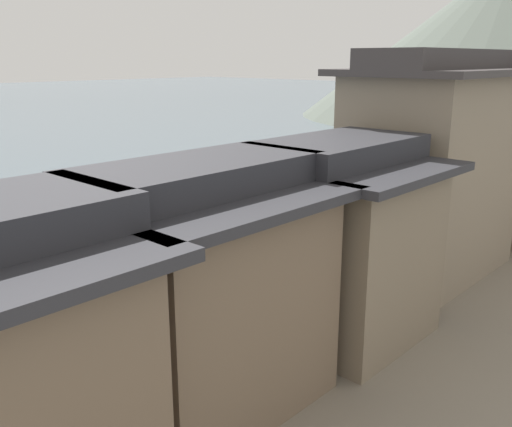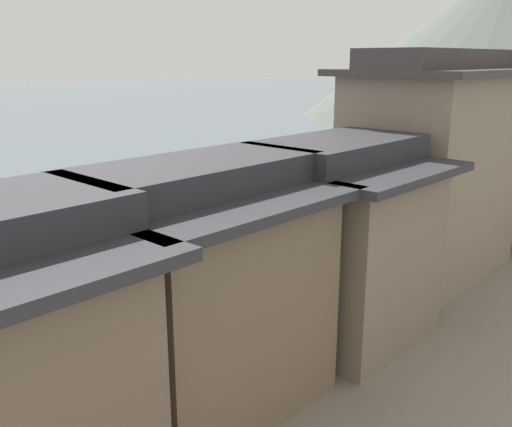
% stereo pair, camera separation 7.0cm
% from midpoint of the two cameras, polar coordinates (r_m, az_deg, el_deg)
% --- Properties ---
extents(boat_moored_second, '(3.87, 5.16, 0.75)m').
position_cam_midpoint_polar(boat_moored_second, '(29.22, -5.98, -2.02)').
color(boat_moored_second, brown).
rests_on(boat_moored_second, ground).
extents(boat_moored_far, '(2.16, 5.47, 0.36)m').
position_cam_midpoint_polar(boat_moored_far, '(40.42, 20.65, 1.80)').
color(boat_moored_far, '#423328').
rests_on(boat_moored_far, ground).
extents(house_waterfront_second, '(5.73, 6.16, 6.14)m').
position_cam_midpoint_polar(house_waterfront_second, '(13.94, -5.59, -7.37)').
color(house_waterfront_second, '#75604C').
rests_on(house_waterfront_second, riverbank_right).
extents(house_waterfront_tall, '(6.20, 5.41, 6.14)m').
position_cam_midpoint_polar(house_waterfront_tall, '(17.57, 8.23, -2.55)').
color(house_waterfront_tall, '#7F705B').
rests_on(house_waterfront_tall, riverbank_right).
extents(house_waterfront_narrow, '(5.58, 7.98, 8.74)m').
position_cam_midpoint_polar(house_waterfront_narrow, '(23.08, 17.44, 4.52)').
color(house_waterfront_narrow, gray).
rests_on(house_waterfront_narrow, riverbank_right).
extents(mooring_post_dock_mid, '(0.20, 0.20, 0.86)m').
position_cam_midpoint_polar(mooring_post_dock_mid, '(18.59, -5.66, -9.99)').
color(mooring_post_dock_mid, '#473828').
rests_on(mooring_post_dock_mid, riverbank_right).
extents(mooring_post_dock_far, '(0.20, 0.20, 0.90)m').
position_cam_midpoint_polar(mooring_post_dock_far, '(22.76, 6.14, -5.07)').
color(mooring_post_dock_far, '#473828').
rests_on(mooring_post_dock_far, riverbank_right).
extents(hill_far_west, '(63.68, 63.68, 24.60)m').
position_cam_midpoint_polar(hill_far_west, '(99.28, 24.54, 16.07)').
color(hill_far_west, slate).
rests_on(hill_far_west, ground).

